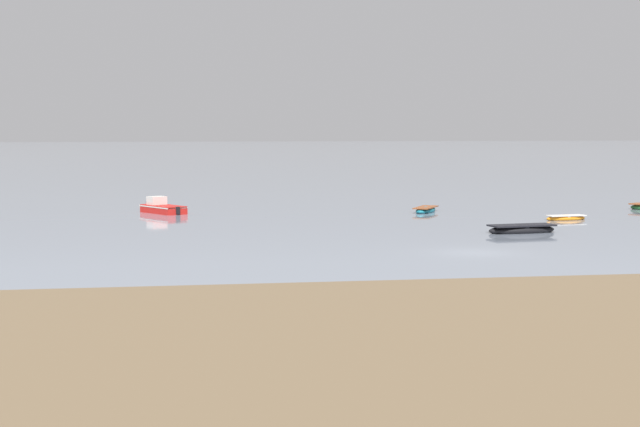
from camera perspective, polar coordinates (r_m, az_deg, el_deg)
name	(u,v)px	position (r m, az deg, el deg)	size (l,w,h in m)	color
ground_plane	(475,253)	(56.42, 8.61, -2.17)	(800.00, 800.00, 0.00)	gray
rowboat_moored_0	(566,218)	(77.36, 13.47, -0.25)	(3.26, 1.50, 0.50)	orange
rowboat_moored_2	(522,230)	(67.50, 11.13, -0.88)	(4.82, 2.21, 0.73)	black
rowboat_moored_3	(426,210)	(82.50, 5.88, 0.19)	(2.99, 3.87, 0.59)	#197084
motorboat_moored_1	(158,209)	(82.61, -8.96, 0.25)	(4.03, 5.22, 1.91)	red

